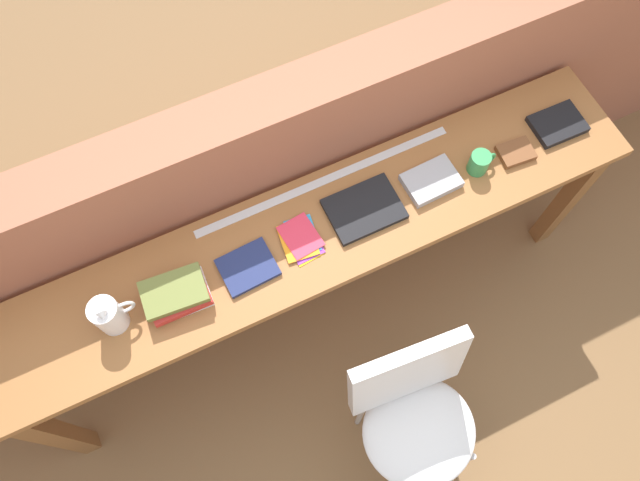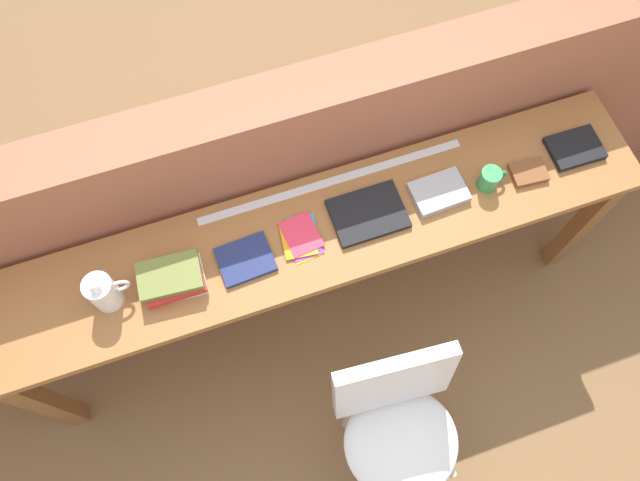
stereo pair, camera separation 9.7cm
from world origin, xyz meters
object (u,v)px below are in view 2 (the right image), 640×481
Objects in this scene: magazine_cycling at (245,259)px; book_repair_rightmost at (575,148)px; pamphlet_pile_colourful at (301,237)px; book_stack_leftmost at (173,279)px; mug at (490,179)px; book_open_centre at (368,214)px; pitcher_white at (104,292)px; leather_journal_brown at (528,172)px; chair_white_moulded at (398,422)px.

book_repair_rightmost reaches higher than magazine_cycling.
magazine_cycling reaches higher than pamphlet_pile_colourful.
book_stack_leftmost is 1.20× the size of magazine_cycling.
pamphlet_pile_colourful is (0.21, 0.02, -0.00)m from magazine_cycling.
mug is at bearing -3.13° from magazine_cycling.
book_repair_rightmost is at bearing 0.42° from pamphlet_pile_colourful.
book_repair_rightmost reaches higher than pamphlet_pile_colourful.
mug is (0.46, -0.03, 0.03)m from book_open_centre.
book_open_centre is 0.47m from mug.
book_open_centre is 1.35× the size of book_repair_rightmost.
pitcher_white reaches higher than mug.
pamphlet_pile_colourful is 0.89m from leather_journal_brown.
mug is at bearing -3.66° from book_open_centre.
book_stack_leftmost is at bearing -3.44° from pitcher_white.
book_stack_leftmost is at bearing -177.79° from book_repair_rightmost.
pitcher_white reaches higher than book_repair_rightmost.
book_stack_leftmost is 1.24× the size of pamphlet_pile_colourful.
pitcher_white is (-0.84, 0.68, 0.43)m from chair_white_moulded.
book_stack_leftmost reaches higher than pamphlet_pile_colourful.
chair_white_moulded is 4.69× the size of magazine_cycling.
chair_white_moulded is 0.79m from book_open_centre.
pitcher_white is 0.81× the size of book_stack_leftmost.
pitcher_white is at bearing 175.23° from magazine_cycling.
pamphlet_pile_colourful is at bearing 2.27° from book_stack_leftmost.
book_repair_rightmost is (1.10, 0.01, 0.01)m from pamphlet_pile_colourful.
book_stack_leftmost is 1.57m from book_repair_rightmost.
magazine_cycling is at bearing -0.22° from book_stack_leftmost.
book_open_centre reaches higher than magazine_cycling.
magazine_cycling is (0.26, -0.00, -0.03)m from book_stack_leftmost.
mug is 0.85× the size of leather_journal_brown.
mug is 0.38m from book_repair_rightmost.
book_repair_rightmost is (0.84, 0.00, 0.00)m from book_open_centre.
leather_journal_brown is (1.10, -0.01, 0.00)m from magazine_cycling.
mug reaches higher than book_open_centre.
magazine_cycling is 1.03× the size of pamphlet_pile_colourful.
leather_journal_brown is at bearing 41.46° from chair_white_moulded.
leather_journal_brown reaches higher than magazine_cycling.
pitcher_white is 1.00× the size of pamphlet_pile_colourful.
pitcher_white is 1.67× the size of mug.
pamphlet_pile_colourful is at bearing 2.20° from magazine_cycling.
pitcher_white is at bearing 179.35° from mug.
book_stack_leftmost is 0.86× the size of book_open_centre.
pitcher_white is 0.93× the size of book_repair_rightmost.
chair_white_moulded is at bearing -142.82° from book_repair_rightmost.
leather_journal_brown is at bearing -2.91° from mug.
book_open_centre is (0.47, 0.03, 0.00)m from magazine_cycling.
book_repair_rightmost is (1.57, 0.03, -0.03)m from book_stack_leftmost.
chair_white_moulded is 4.85× the size of pitcher_white.
magazine_cycling is at bearing -177.55° from book_repair_rightmost.
pitcher_white is 1.42m from mug.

